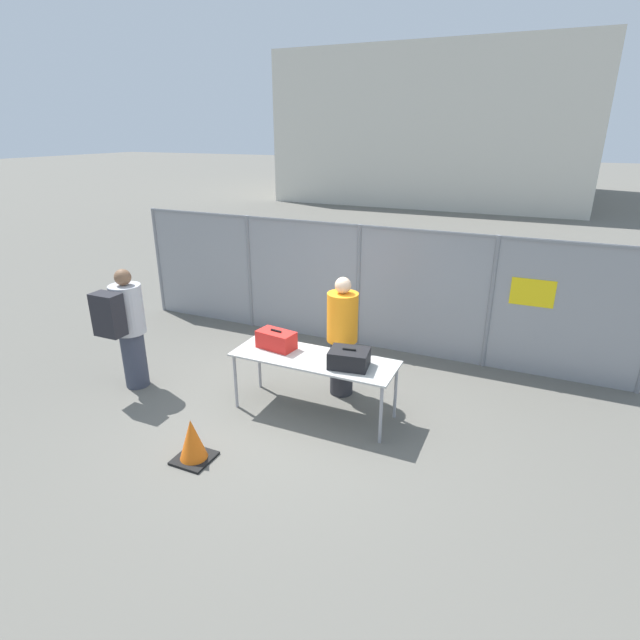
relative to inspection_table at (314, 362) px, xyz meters
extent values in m
plane|color=#605E56|center=(-0.27, -0.15, -0.73)|extent=(120.00, 120.00, 0.00)
cylinder|color=gray|center=(-4.46, 2.32, 0.30)|extent=(0.07, 0.07, 2.05)
cylinder|color=gray|center=(-2.36, 2.32, 0.30)|extent=(0.07, 0.07, 2.05)
cylinder|color=gray|center=(-0.27, 2.32, 0.30)|extent=(0.07, 0.07, 2.05)
cylinder|color=gray|center=(1.83, 2.32, 0.30)|extent=(0.07, 0.07, 2.05)
cube|color=gray|center=(-0.27, 2.32, 0.30)|extent=(8.39, 0.01, 2.05)
cube|color=gray|center=(-0.27, 2.32, 1.30)|extent=(8.39, 0.04, 0.04)
cube|color=yellow|center=(2.38, 2.31, 0.55)|extent=(0.60, 0.01, 0.40)
cube|color=#B2B2AD|center=(0.00, 0.00, 0.04)|extent=(2.10, 0.73, 0.02)
cylinder|color=#99999E|center=(-0.99, -0.30, -0.35)|extent=(0.04, 0.04, 0.76)
cylinder|color=#99999E|center=(0.99, -0.30, -0.35)|extent=(0.04, 0.04, 0.76)
cylinder|color=#99999E|center=(-0.99, 0.30, -0.35)|extent=(0.04, 0.04, 0.76)
cylinder|color=#99999E|center=(0.99, 0.30, -0.35)|extent=(0.04, 0.04, 0.76)
cube|color=red|center=(-0.57, 0.07, 0.17)|extent=(0.53, 0.34, 0.23)
cube|color=black|center=(-0.57, 0.07, 0.30)|extent=(0.16, 0.05, 0.02)
cube|color=black|center=(0.49, -0.05, 0.16)|extent=(0.51, 0.42, 0.21)
cube|color=black|center=(0.49, -0.05, 0.28)|extent=(0.16, 0.05, 0.02)
cylinder|color=#383D4C|center=(-2.64, -0.38, -0.32)|extent=(0.33, 0.33, 0.82)
cylinder|color=#B2B2B7|center=(-2.64, -0.38, 0.44)|extent=(0.43, 0.43, 0.68)
sphere|color=brown|center=(-2.64, -0.38, 0.89)|extent=(0.22, 0.22, 0.22)
cube|color=#232328|center=(-2.64, -0.71, 0.47)|extent=(0.38, 0.24, 0.57)
cylinder|color=#2D2D33|center=(0.13, 0.63, -0.33)|extent=(0.32, 0.32, 0.80)
cylinder|color=orange|center=(0.13, 0.63, 0.40)|extent=(0.42, 0.42, 0.67)
sphere|color=beige|center=(0.13, 0.63, 0.84)|extent=(0.22, 0.22, 0.22)
cube|color=#B2B2B7|center=(2.03, 5.11, -0.28)|extent=(3.22, 1.35, 0.53)
sphere|color=black|center=(1.47, 4.36, -0.40)|extent=(0.66, 0.66, 0.66)
sphere|color=black|center=(1.47, 5.85, -0.40)|extent=(0.66, 0.66, 0.66)
cylinder|color=#59595B|center=(-0.14, 5.11, -0.50)|extent=(1.13, 0.06, 0.06)
cube|color=beige|center=(-3.18, 24.38, 2.74)|extent=(14.44, 13.22, 6.94)
cube|color=black|center=(-0.80, -1.47, -0.71)|extent=(0.41, 0.41, 0.03)
cone|color=orange|center=(-0.80, -1.47, -0.47)|extent=(0.33, 0.33, 0.51)
camera|label=1|loc=(2.39, -5.14, 2.74)|focal=28.00mm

